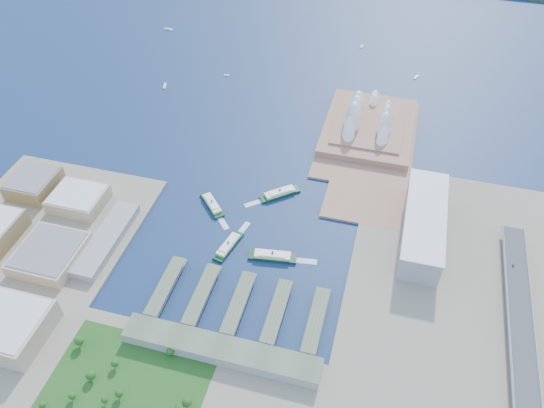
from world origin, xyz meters
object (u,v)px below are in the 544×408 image
(ferry_b, at_px, (280,192))
(ferry_d, at_px, (273,255))
(ferry_c, at_px, (228,245))
(ferry_a, at_px, (212,203))
(toaster_building, at_px, (423,225))
(opera_house, at_px, (371,113))
(car_c, at_px, (513,266))

(ferry_b, bearing_deg, ferry_d, -29.81)
(ferry_d, bearing_deg, ferry_b, 2.30)
(ferry_b, xyz_separation_m, ferry_c, (-35.82, -104.87, -0.29))
(ferry_a, bearing_deg, toaster_building, -39.41)
(ferry_c, bearing_deg, opera_house, -102.07)
(ferry_b, relative_size, ferry_d, 0.96)
(ferry_b, xyz_separation_m, car_c, (284.00, -61.31, 10.39))
(ferry_b, bearing_deg, ferry_c, -58.70)
(toaster_building, xyz_separation_m, car_c, (101.00, -33.90, -5.01))
(ferry_d, bearing_deg, opera_house, -22.57)
(opera_house, height_order, ferry_a, opera_house)
(car_c, bearing_deg, ferry_c, -172.24)
(ferry_c, relative_size, ferry_d, 0.91)
(opera_house, distance_m, ferry_c, 307.11)
(ferry_a, xyz_separation_m, ferry_c, (43.00, -62.08, 0.02))
(toaster_building, bearing_deg, car_c, -18.55)
(ferry_a, bearing_deg, opera_house, 8.64)
(toaster_building, bearing_deg, opera_house, 114.23)
(ferry_a, bearing_deg, ferry_c, -98.06)
(ferry_d, bearing_deg, ferry_c, 80.08)
(toaster_building, xyz_separation_m, ferry_c, (-218.82, -77.46, -15.68))
(ferry_c, distance_m, ferry_d, 54.78)
(ferry_c, height_order, car_c, car_c)
(ferry_a, relative_size, ferry_b, 0.94)
(ferry_b, distance_m, ferry_c, 110.82)
(ferry_a, height_order, ferry_b, ferry_b)
(ferry_a, xyz_separation_m, ferry_d, (97.74, -64.18, 0.51))
(toaster_building, xyz_separation_m, ferry_a, (-261.82, -15.38, -15.71))
(opera_house, xyz_separation_m, ferry_d, (-74.08, -279.56, -26.70))
(opera_house, distance_m, car_c, 302.43)
(car_c, bearing_deg, ferry_a, 177.08)
(ferry_a, xyz_separation_m, car_c, (362.82, -18.52, 10.70))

